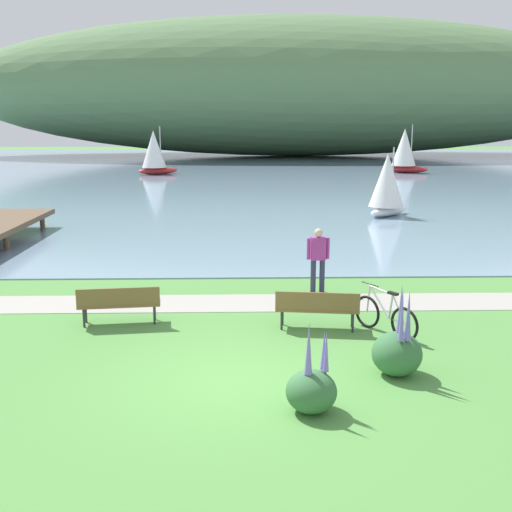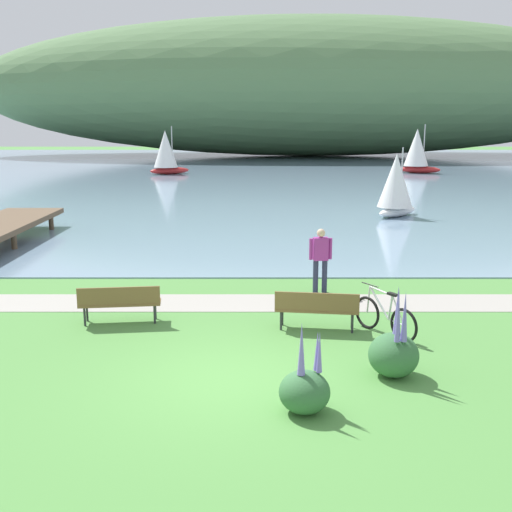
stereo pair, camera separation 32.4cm
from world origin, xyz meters
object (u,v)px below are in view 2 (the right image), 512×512
(park_bench_near_camera, at_px, (315,307))
(person_at_shoreline, at_px, (318,256))
(sailboat_nearest_to_shore, at_px, (394,185))
(sailboat_far_off, at_px, (415,150))
(bicycle_leaning_near_bench, at_px, (383,317))
(sailboat_toward_hillside, at_px, (164,152))
(park_bench_further_along, at_px, (117,301))

(park_bench_near_camera, distance_m, person_at_shoreline, 3.06)
(sailboat_nearest_to_shore, bearing_deg, sailboat_far_off, 73.55)
(person_at_shoreline, bearing_deg, sailboat_far_off, 72.14)
(sailboat_nearest_to_shore, bearing_deg, park_bench_near_camera, -108.13)
(bicycle_leaning_near_bench, bearing_deg, sailboat_nearest_to_shore, 76.82)
(sailboat_toward_hillside, xyz_separation_m, sailboat_far_off, (21.39, 1.31, 0.07))
(park_bench_further_along, relative_size, sailboat_far_off, 0.45)
(park_bench_near_camera, distance_m, sailboat_nearest_to_shore, 16.73)
(person_at_shoreline, height_order, sailboat_far_off, sailboat_far_off)
(park_bench_near_camera, xyz_separation_m, park_bench_further_along, (-4.35, 0.45, 0.00))
(park_bench_further_along, bearing_deg, sailboat_far_off, 67.25)
(sailboat_nearest_to_shore, relative_size, sailboat_toward_hillside, 0.81)
(park_bench_near_camera, distance_m, sailboat_far_off, 42.61)
(bicycle_leaning_near_bench, xyz_separation_m, sailboat_far_off, (11.12, 41.01, 1.58))
(bicycle_leaning_near_bench, distance_m, sailboat_nearest_to_shore, 16.65)
(person_at_shoreline, distance_m, sailboat_nearest_to_shore, 13.75)
(person_at_shoreline, bearing_deg, park_bench_near_camera, -97.15)
(park_bench_further_along, relative_size, sailboat_nearest_to_shore, 0.57)
(park_bench_further_along, bearing_deg, person_at_shoreline, 28.30)
(sailboat_nearest_to_shore, height_order, sailboat_toward_hillside, sailboat_toward_hillside)
(person_at_shoreline, bearing_deg, sailboat_toward_hillside, 104.24)
(park_bench_near_camera, relative_size, bicycle_leaning_near_bench, 1.24)
(sailboat_far_off, bearing_deg, sailboat_nearest_to_shore, -106.45)
(person_at_shoreline, bearing_deg, bicycle_leaning_near_bench, -72.67)
(park_bench_further_along, xyz_separation_m, bicycle_leaning_near_bench, (5.76, -0.76, -0.12))
(bicycle_leaning_near_bench, xyz_separation_m, sailboat_toward_hillside, (-10.27, 39.70, 1.52))
(sailboat_nearest_to_shore, height_order, sailboat_far_off, sailboat_far_off)
(park_bench_further_along, relative_size, bicycle_leaning_near_bench, 1.24)
(sailboat_toward_hillside, distance_m, sailboat_far_off, 21.43)
(park_bench_further_along, relative_size, sailboat_toward_hillside, 0.46)
(bicycle_leaning_near_bench, relative_size, sailboat_far_off, 0.36)
(person_at_shoreline, relative_size, sailboat_nearest_to_shore, 0.53)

